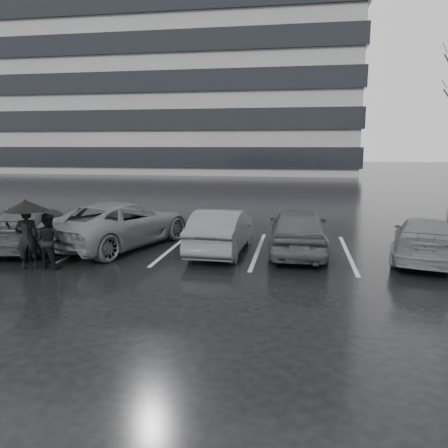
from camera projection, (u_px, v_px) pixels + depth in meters
The scene contains 11 objects.
ground at pixel (227, 271), 11.69m from camera, with size 160.00×160.00×0.00m, color black.
office_building at pixel (124, 63), 59.29m from camera, with size 61.00×26.00×29.00m.
car_main at pixel (298, 230), 13.50m from camera, with size 1.74×4.32×1.47m, color black.
car_west_a at pixel (221, 231), 13.71m from camera, with size 1.44×4.14×1.37m, color #323234.
car_west_b at pixel (121, 224), 14.55m from camera, with size 2.47×5.37×1.49m, color #454548.
car_west_c at pixel (38, 227), 14.36m from camera, with size 1.86×4.58×1.33m, color black.
car_east at pixel (425, 239), 12.72m from camera, with size 1.75×4.31×1.25m, color #454548.
pedestrian_left at pixel (27, 238), 11.84m from camera, with size 0.61×0.40×1.69m, color black.
pedestrian_right at pixel (49, 241), 11.87m from camera, with size 0.74×0.58×1.53m, color black.
umbrella at pixel (26, 206), 11.58m from camera, with size 1.13×1.13×1.92m.
stall_stripes at pixel (215, 248), 14.25m from camera, with size 19.72×5.00×0.00m.
Camera 1 is at (1.79, -11.13, 3.34)m, focal length 35.00 mm.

